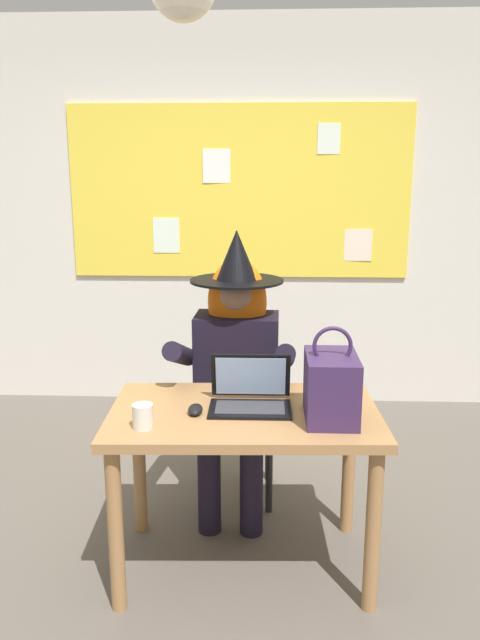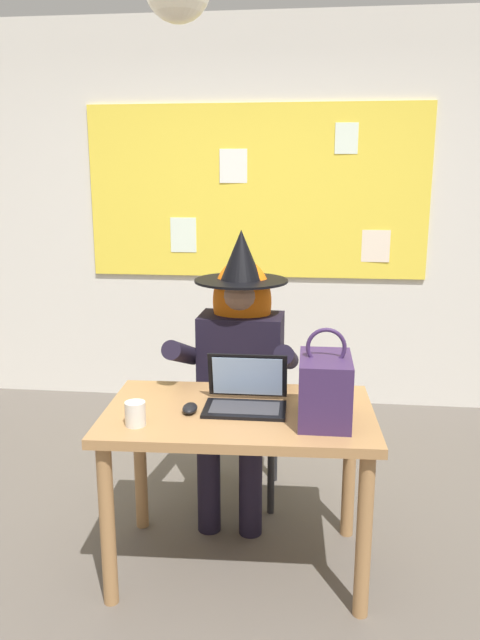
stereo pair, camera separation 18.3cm
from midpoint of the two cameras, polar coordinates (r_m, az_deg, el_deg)
The scene contains 9 objects.
ground_plane at distance 2.87m, azimuth -0.63°, elevation -22.24°, with size 24.00×24.00×0.00m, color #5B544C.
wall_back_bulletin at distance 4.46m, azimuth 2.73°, elevation 9.63°, with size 6.66×2.27×2.74m.
desk_main at distance 2.59m, azimuth 1.97°, elevation -10.66°, with size 1.13×0.72×0.73m.
chair_at_desk at distance 3.28m, azimuth 1.83°, elevation -7.28°, with size 0.42×0.42×0.91m.
person_costumed at distance 3.07m, azimuth 1.65°, elevation -3.19°, with size 0.61×0.70×1.41m.
laptop at distance 2.57m, azimuth 2.60°, elevation -7.10°, with size 0.34×0.26×0.21m.
computer_mouse at distance 2.52m, azimuth -2.60°, elevation -8.22°, with size 0.06×0.10×0.03m, color black.
handbag at distance 2.43m, azimuth 10.05°, elevation -6.30°, with size 0.20×0.30×0.38m.
coffee_mug at distance 2.41m, azimuth -7.56°, elevation -8.67°, with size 0.08×0.08×0.10m, color silver.
Camera 2 is at (0.38, -2.31, 1.67)m, focal length 34.38 mm.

